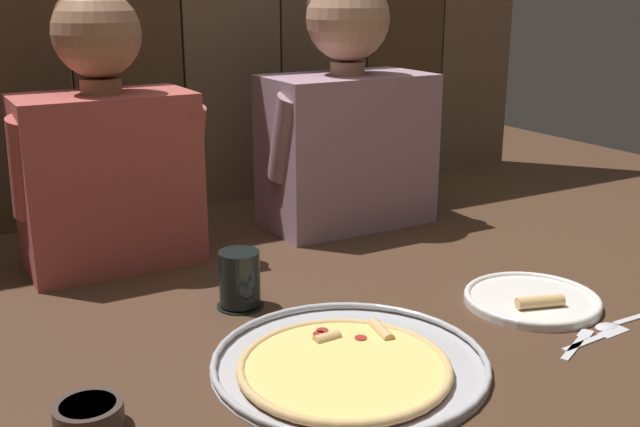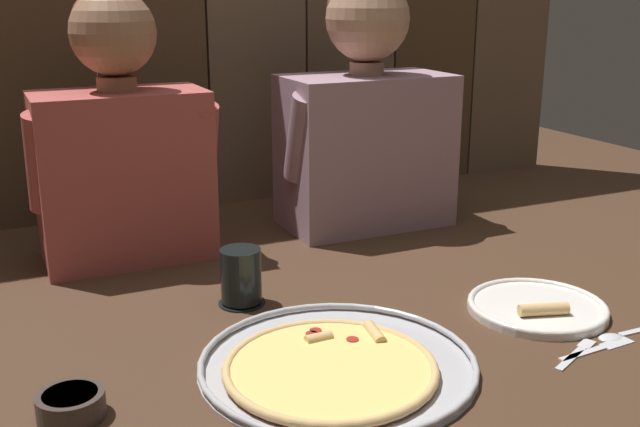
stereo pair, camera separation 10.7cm
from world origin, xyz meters
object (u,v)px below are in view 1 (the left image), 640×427
at_px(dinner_plate, 532,299).
at_px(diner_right, 347,113).
at_px(dipping_bowl, 89,415).
at_px(diner_left, 106,142).
at_px(pizza_tray, 347,363).
at_px(drinking_glass, 240,280).

distance_m(dinner_plate, diner_right, 0.66).
xyz_separation_m(dipping_bowl, diner_left, (0.20, 0.61, 0.24)).
relative_size(pizza_tray, diner_left, 0.76).
bearing_deg(dipping_bowl, dinner_plate, 0.66).
distance_m(pizza_tray, drinking_glass, 0.31).
height_order(dipping_bowl, diner_right, diner_right).
distance_m(dinner_plate, drinking_glass, 0.54).
bearing_deg(drinking_glass, dipping_bowl, -141.50).
distance_m(drinking_glass, dipping_bowl, 0.43).
bearing_deg(drinking_glass, diner_left, 111.60).
bearing_deg(diner_left, dinner_plate, -44.76).
distance_m(dinner_plate, dipping_bowl, 0.81).
height_order(pizza_tray, diner_left, diner_left).
height_order(dipping_bowl, diner_left, diner_left).
distance_m(drinking_glass, diner_right, 0.60).
distance_m(diner_left, diner_right, 0.58).
relative_size(drinking_glass, diner_right, 0.18).
bearing_deg(drinking_glass, pizza_tray, -81.49).
height_order(drinking_glass, dipping_bowl, drinking_glass).
distance_m(pizza_tray, diner_left, 0.71).
xyz_separation_m(pizza_tray, dinner_plate, (0.43, 0.04, -0.00)).
distance_m(dinner_plate, diner_left, 0.89).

